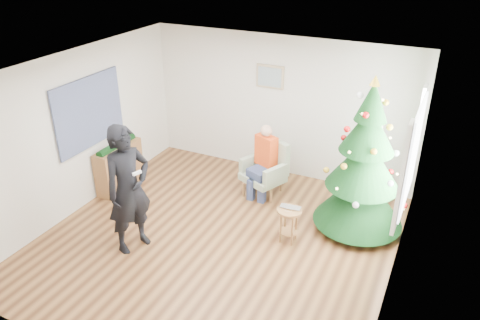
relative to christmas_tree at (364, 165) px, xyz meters
The scene contains 19 objects.
floor 2.46m from the christmas_tree, 145.89° to the right, with size 5.00×5.00×0.00m, color brown.
ceiling 2.66m from the christmas_tree, 145.89° to the right, with size 5.00×5.00×0.00m, color white.
wall_back 2.23m from the christmas_tree, 145.15° to the left, with size 5.00×5.00×0.00m, color silver.
wall_front 4.16m from the christmas_tree, 115.99° to the right, with size 5.00×5.00×0.00m, color silver.
wall_left 4.50m from the christmas_tree, 164.08° to the right, with size 5.00×5.00×0.00m, color silver.
wall_right 1.42m from the christmas_tree, 61.11° to the right, with size 5.00×5.00×0.00m, color silver.
window_panel 0.79m from the christmas_tree, 19.68° to the right, with size 0.04×1.30×1.40m, color white.
curtains 0.77m from the christmas_tree, 20.56° to the right, with size 0.05×1.75×1.50m.
christmas_tree is the anchor object (origin of this frame).
stool 1.42m from the christmas_tree, 137.10° to the right, with size 0.37×0.37×0.55m.
laptop 1.28m from the christmas_tree, 137.10° to the right, with size 0.30×0.19×0.02m, color silver.
armchair 1.91m from the christmas_tree, 167.42° to the left, with size 0.85×0.83×0.96m.
seated_person 1.83m from the christmas_tree, 169.00° to the left, with size 0.49×0.62×1.26m.
standing_man 3.41m from the christmas_tree, 146.73° to the right, with size 0.70×0.46×1.92m, color black.
game_controller 3.26m from the christmas_tree, 144.32° to the right, with size 0.04×0.13×0.04m, color white.
console 4.25m from the christmas_tree, behind, with size 0.30×1.00×0.80m, color brown.
garland 4.20m from the christmas_tree, behind, with size 0.14×0.14×0.90m, color black.
tapestry 4.40m from the christmas_tree, 167.71° to the right, with size 0.03×1.50×1.15m, color black.
framed_picture 2.48m from the christmas_tree, 148.65° to the left, with size 0.52×0.05×0.42m.
Camera 1 is at (2.81, -5.06, 4.24)m, focal length 35.00 mm.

